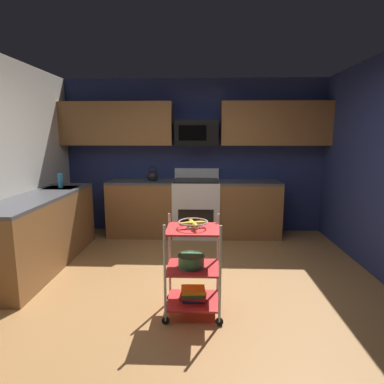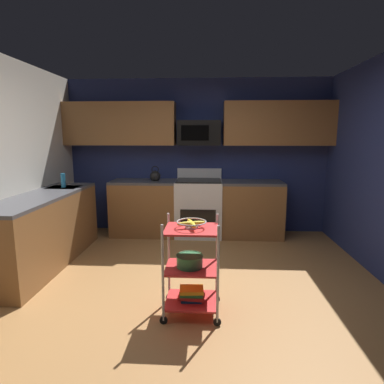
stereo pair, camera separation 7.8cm
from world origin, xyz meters
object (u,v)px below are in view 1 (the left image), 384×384
Objects in this scene: book_stack at (193,294)px; mixing_bowl_large at (191,261)px; rolling_cart at (193,267)px; kettle at (153,176)px; dish_soap_bottle at (60,181)px; oven_range at (196,207)px; fruit_bowl at (193,223)px; microwave at (197,133)px.

mixing_bowl_large is at bearing 180.00° from book_stack.
rolling_cart is 0.07m from mixing_bowl_large.
kettle is (-0.75, 2.44, 0.81)m from book_stack.
dish_soap_bottle reaches higher than mixing_bowl_large.
dish_soap_bottle is at bearing -158.15° from oven_range.
kettle reaches higher than oven_range.
kettle is at bearing 32.52° from dish_soap_bottle.
oven_range is 0.89m from kettle.
rolling_cart is 2.61m from kettle.
mixing_bowl_large is at bearing -40.78° from dish_soap_bottle.
dish_soap_bottle is at bearing 139.22° from mixing_bowl_large.
dish_soap_bottle is (-1.96, 1.67, 0.57)m from rolling_cart.
dish_soap_bottle is at bearing 139.49° from fruit_bowl.
rolling_cart is 3.36× the size of fruit_bowl.
dish_soap_bottle is (-1.93, -0.77, 0.54)m from oven_range.
book_stack is 2.68m from kettle.
oven_range is 4.33× the size of book_stack.
fruit_bowl is 1.03× the size of kettle.
kettle reaches higher than book_stack.
rolling_cart is at bearing -90.00° from fruit_bowl.
dish_soap_bottle is at bearing -155.52° from microwave.
fruit_bowl is at bearing -89.42° from microwave.
kettle is at bearing -171.46° from microwave.
microwave is 2.84m from rolling_cart.
fruit_bowl is at bearing 0.00° from mixing_bowl_large.
book_stack is 2.71m from dish_soap_bottle.
rolling_cart is (0.03, -2.55, -1.25)m from microwave.
mixing_bowl_large is at bearing -180.00° from fruit_bowl.
rolling_cart is 0.26m from book_stack.
microwave reaches higher than mixing_bowl_large.
kettle is (-0.73, 2.44, 0.48)m from mixing_bowl_large.
dish_soap_bottle is (-1.94, 1.67, 0.50)m from mixing_bowl_large.
mixing_bowl_large is 1.26× the size of dish_soap_bottle.
fruit_bowl reaches higher than book_stack.
microwave reaches higher than oven_range.
kettle is at bearing 106.62° from mixing_bowl_large.
fruit_bowl is at bearing 90.00° from rolling_cart.
oven_range is 1.23m from microwave.
fruit_bowl is at bearing -40.51° from dish_soap_bottle.
kettle is 1.43m from dish_soap_bottle.
mixing_bowl_large is (0.01, -2.45, 0.04)m from oven_range.
mixing_bowl_large is 0.99× the size of book_stack.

